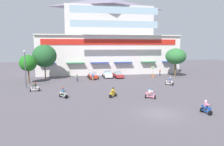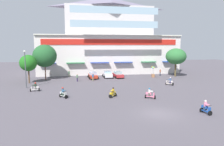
{
  "view_description": "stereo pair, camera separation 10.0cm",
  "coord_description": "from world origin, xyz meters",
  "px_view_note": "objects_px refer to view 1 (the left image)",
  "views": [
    {
      "loc": [
        -8.95,
        -20.52,
        7.48
      ],
      "look_at": [
        -2.77,
        14.01,
        2.72
      ],
      "focal_mm": 32.94,
      "sensor_mm": 36.0,
      "label": 1
    },
    {
      "loc": [
        -8.86,
        -20.54,
        7.48
      ],
      "look_at": [
        -2.77,
        14.01,
        2.72
      ],
      "focal_mm": 32.94,
      "sensor_mm": 36.0,
      "label": 2
    }
  ],
  "objects_px": {
    "pedestrian_3": "(175,71)",
    "parked_car_1": "(107,74)",
    "scooter_rider_2": "(63,94)",
    "balloon_vendor_cart": "(153,73)",
    "scooter_rider_4": "(170,82)",
    "parked_car_2": "(118,75)",
    "pedestrian_2": "(69,73)",
    "scooter_rider_3": "(35,88)",
    "pedestrian_4": "(93,77)",
    "scooter_rider_5": "(206,108)",
    "scooter_rider_1": "(150,94)",
    "parked_car_0": "(93,75)",
    "plaza_tree_1": "(176,56)",
    "pedestrian_0": "(77,77)",
    "streetlamp_near": "(25,66)",
    "plaza_tree_2": "(28,63)",
    "scooter_rider_0": "(113,93)",
    "plaza_tree_0": "(45,56)",
    "pedestrian_1": "(160,72)"
  },
  "relations": [
    {
      "from": "balloon_vendor_cart",
      "to": "scooter_rider_0",
      "type": "bearing_deg",
      "value": -126.96
    },
    {
      "from": "plaza_tree_0",
      "to": "parked_car_1",
      "type": "height_order",
      "value": "plaza_tree_0"
    },
    {
      "from": "scooter_rider_1",
      "to": "pedestrian_4",
      "type": "xyz_separation_m",
      "value": [
        -6.73,
        15.96,
        0.25
      ]
    },
    {
      "from": "scooter_rider_3",
      "to": "scooter_rider_0",
      "type": "bearing_deg",
      "value": -26.57
    },
    {
      "from": "plaza_tree_2",
      "to": "parked_car_2",
      "type": "xyz_separation_m",
      "value": [
        18.72,
        3.79,
        -3.29
      ]
    },
    {
      "from": "parked_car_1",
      "to": "pedestrian_4",
      "type": "relative_size",
      "value": 2.69
    },
    {
      "from": "scooter_rider_2",
      "to": "pedestrian_4",
      "type": "distance_m",
      "value": 14.47
    },
    {
      "from": "scooter_rider_3",
      "to": "balloon_vendor_cart",
      "type": "relative_size",
      "value": 0.59
    },
    {
      "from": "parked_car_0",
      "to": "streetlamp_near",
      "type": "relative_size",
      "value": 0.67
    },
    {
      "from": "parked_car_1",
      "to": "pedestrian_1",
      "type": "bearing_deg",
      "value": 1.98
    },
    {
      "from": "pedestrian_1",
      "to": "streetlamp_near",
      "type": "bearing_deg",
      "value": -161.52
    },
    {
      "from": "scooter_rider_2",
      "to": "streetlamp_near",
      "type": "relative_size",
      "value": 0.24
    },
    {
      "from": "plaza_tree_2",
      "to": "scooter_rider_3",
      "type": "relative_size",
      "value": 3.76
    },
    {
      "from": "pedestrian_3",
      "to": "parked_car_1",
      "type": "bearing_deg",
      "value": -172.01
    },
    {
      "from": "scooter_rider_2",
      "to": "scooter_rider_4",
      "type": "relative_size",
      "value": 0.98
    },
    {
      "from": "scooter_rider_4",
      "to": "plaza_tree_0",
      "type": "bearing_deg",
      "value": 156.52
    },
    {
      "from": "scooter_rider_2",
      "to": "balloon_vendor_cart",
      "type": "xyz_separation_m",
      "value": [
        19.69,
        15.98,
        0.33
      ]
    },
    {
      "from": "plaza_tree_1",
      "to": "pedestrian_3",
      "type": "xyz_separation_m",
      "value": [
        1.9,
        3.9,
        -3.9
      ]
    },
    {
      "from": "parked_car_0",
      "to": "parked_car_1",
      "type": "relative_size",
      "value": 1.03
    },
    {
      "from": "scooter_rider_4",
      "to": "scooter_rider_5",
      "type": "relative_size",
      "value": 1.05
    },
    {
      "from": "parked_car_1",
      "to": "scooter_rider_3",
      "type": "xyz_separation_m",
      "value": [
        -13.89,
        -12.29,
        -0.15
      ]
    },
    {
      "from": "parked_car_0",
      "to": "scooter_rider_2",
      "type": "distance_m",
      "value": 17.6
    },
    {
      "from": "scooter_rider_0",
      "to": "streetlamp_near",
      "type": "height_order",
      "value": "streetlamp_near"
    },
    {
      "from": "plaza_tree_0",
      "to": "plaza_tree_2",
      "type": "distance_m",
      "value": 4.55
    },
    {
      "from": "pedestrian_1",
      "to": "streetlamp_near",
      "type": "relative_size",
      "value": 0.25
    },
    {
      "from": "scooter_rider_4",
      "to": "pedestrian_3",
      "type": "bearing_deg",
      "value": 59.86
    },
    {
      "from": "parked_car_2",
      "to": "pedestrian_2",
      "type": "bearing_deg",
      "value": 166.02
    },
    {
      "from": "parked_car_0",
      "to": "pedestrian_3",
      "type": "distance_m",
      "value": 21.88
    },
    {
      "from": "plaza_tree_0",
      "to": "plaza_tree_1",
      "type": "bearing_deg",
      "value": -0.72
    },
    {
      "from": "balloon_vendor_cart",
      "to": "pedestrian_4",
      "type": "bearing_deg",
      "value": -169.96
    },
    {
      "from": "pedestrian_3",
      "to": "scooter_rider_3",
      "type": "bearing_deg",
      "value": -155.14
    },
    {
      "from": "scooter_rider_4",
      "to": "balloon_vendor_cart",
      "type": "xyz_separation_m",
      "value": [
        0.52,
        9.89,
        0.31
      ]
    },
    {
      "from": "plaza_tree_2",
      "to": "pedestrian_4",
      "type": "bearing_deg",
      "value": 2.19
    },
    {
      "from": "plaza_tree_0",
      "to": "pedestrian_0",
      "type": "height_order",
      "value": "plaza_tree_0"
    },
    {
      "from": "plaza_tree_1",
      "to": "scooter_rider_4",
      "type": "bearing_deg",
      "value": -121.69
    },
    {
      "from": "pedestrian_1",
      "to": "pedestrian_4",
      "type": "relative_size",
      "value": 1.04
    },
    {
      "from": "parked_car_0",
      "to": "scooter_rider_4",
      "type": "bearing_deg",
      "value": -37.98
    },
    {
      "from": "scooter_rider_5",
      "to": "pedestrian_3",
      "type": "height_order",
      "value": "pedestrian_3"
    },
    {
      "from": "balloon_vendor_cart",
      "to": "parked_car_2",
      "type": "bearing_deg",
      "value": 174.76
    },
    {
      "from": "parked_car_0",
      "to": "parked_car_2",
      "type": "bearing_deg",
      "value": 0.59
    },
    {
      "from": "scooter_rider_1",
      "to": "pedestrian_3",
      "type": "height_order",
      "value": "pedestrian_3"
    },
    {
      "from": "plaza_tree_0",
      "to": "plaza_tree_1",
      "type": "height_order",
      "value": "plaza_tree_0"
    },
    {
      "from": "scooter_rider_4",
      "to": "pedestrian_0",
      "type": "height_order",
      "value": "scooter_rider_4"
    },
    {
      "from": "scooter_rider_4",
      "to": "pedestrian_0",
      "type": "distance_m",
      "value": 18.53
    },
    {
      "from": "parked_car_2",
      "to": "scooter_rider_2",
      "type": "height_order",
      "value": "scooter_rider_2"
    },
    {
      "from": "parked_car_0",
      "to": "scooter_rider_4",
      "type": "xyz_separation_m",
      "value": [
        13.57,
        -10.59,
        -0.07
      ]
    },
    {
      "from": "plaza_tree_1",
      "to": "pedestrian_3",
      "type": "height_order",
      "value": "plaza_tree_1"
    },
    {
      "from": "scooter_rider_3",
      "to": "pedestrian_4",
      "type": "xyz_separation_m",
      "value": [
        10.14,
        8.31,
        0.29
      ]
    },
    {
      "from": "scooter_rider_2",
      "to": "balloon_vendor_cart",
      "type": "height_order",
      "value": "balloon_vendor_cart"
    },
    {
      "from": "scooter_rider_2",
      "to": "streetlamp_near",
      "type": "xyz_separation_m",
      "value": [
        -6.79,
        8.17,
        3.21
      ]
    }
  ]
}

